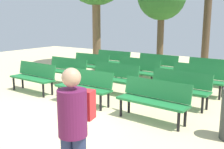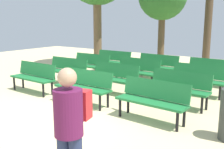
{
  "view_description": "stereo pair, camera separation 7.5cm",
  "coord_description": "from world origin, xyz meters",
  "views": [
    {
      "loc": [
        4.61,
        -3.72,
        2.18
      ],
      "look_at": [
        0.0,
        2.89,
        0.55
      ],
      "focal_mm": 44.24,
      "sensor_mm": 36.0,
      "label": 1
    },
    {
      "loc": [
        4.67,
        -3.68,
        2.18
      ],
      "look_at": [
        0.0,
        2.89,
        0.55
      ],
      "focal_mm": 44.24,
      "sensor_mm": 36.0,
      "label": 2
    }
  ],
  "objects": [
    {
      "name": "bench_r3_c1",
      "position": [
        0.17,
        5.55,
        0.5
      ],
      "size": [
        1.62,
        0.54,
        0.87
      ],
      "rotation": [
        0.0,
        0.0,
        -0.04
      ],
      "color": "#1E7238",
      "rests_on": "ground_plane"
    },
    {
      "name": "bench_r1_c0",
      "position": [
        -1.92,
        2.93,
        0.5
      ],
      "size": [
        1.6,
        0.49,
        0.87
      ],
      "rotation": [
        0.0,
        0.0,
        -0.0
      ],
      "color": "#1E7238",
      "rests_on": "ground_plane"
    },
    {
      "name": "bench_r0_c0",
      "position": [
        -1.97,
        1.6,
        0.5
      ],
      "size": [
        1.61,
        0.53,
        0.87
      ],
      "rotation": [
        0.0,
        0.0,
        -0.03
      ],
      "color": "#1E7238",
      "rests_on": "ground_plane"
    },
    {
      "name": "bench_r0_c2",
      "position": [
        2.07,
        1.5,
        0.5
      ],
      "size": [
        1.62,
        0.56,
        0.87
      ],
      "rotation": [
        0.0,
        0.0,
        -0.05
      ],
      "color": "#1E7238",
      "rests_on": "ground_plane"
    },
    {
      "name": "bench_r2_c0",
      "position": [
        -1.97,
        4.24,
        0.5
      ],
      "size": [
        1.6,
        0.48,
        0.87
      ],
      "rotation": [
        0.0,
        0.0,
        -0.0
      ],
      "color": "#1E7238",
      "rests_on": "ground_plane"
    },
    {
      "name": "bench_r3_c0",
      "position": [
        -1.88,
        5.58,
        0.5
      ],
      "size": [
        1.6,
        0.49,
        0.87
      ],
      "rotation": [
        0.0,
        0.0,
        -0.01
      ],
      "color": "#1E7238",
      "rests_on": "ground_plane"
    },
    {
      "name": "bench_r1_c2",
      "position": [
        2.12,
        2.83,
        0.5
      ],
      "size": [
        1.62,
        0.54,
        0.87
      ],
      "rotation": [
        0.0,
        0.0,
        -0.04
      ],
      "color": "#1E7238",
      "rests_on": "ground_plane"
    },
    {
      "name": "ground_plane",
      "position": [
        0.0,
        0.0,
        0.0
      ],
      "size": [
        24.0,
        24.0,
        0.0
      ],
      "primitive_type": "plane",
      "color": "beige"
    },
    {
      "name": "bench_r3_c2",
      "position": [
        2.16,
        5.54,
        0.5
      ],
      "size": [
        1.61,
        0.51,
        0.87
      ],
      "rotation": [
        0.0,
        0.0,
        -0.02
      ],
      "color": "#1E7238",
      "rests_on": "ground_plane"
    },
    {
      "name": "tree_0",
      "position": [
        0.91,
        9.05,
        1.61
      ],
      "size": [
        0.33,
        0.33,
        3.21
      ],
      "color": "#4C3A28",
      "rests_on": "ground_plane"
    },
    {
      "name": "visitor_with_backpack",
      "position": [
        2.51,
        -1.48,
        0.94
      ],
      "size": [
        0.43,
        0.58,
        1.65
      ],
      "rotation": [
        0.0,
        0.0,
        3.38
      ],
      "color": "navy",
      "rests_on": "ground_plane"
    },
    {
      "name": "bench_r2_c2",
      "position": [
        2.17,
        4.16,
        0.5
      ],
      "size": [
        1.6,
        0.48,
        0.87
      ],
      "rotation": [
        0.0,
        0.0,
        0.0
      ],
      "color": "#1E7238",
      "rests_on": "ground_plane"
    },
    {
      "name": "bench_r1_c1",
      "position": [
        0.06,
        2.89,
        0.5
      ],
      "size": [
        1.61,
        0.52,
        0.87
      ],
      "rotation": [
        0.0,
        0.0,
        -0.03
      ],
      "color": "#1E7238",
      "rests_on": "ground_plane"
    },
    {
      "name": "bench_r2_c1",
      "position": [
        0.08,
        4.25,
        0.5
      ],
      "size": [
        1.62,
        0.55,
        0.87
      ],
      "rotation": [
        0.0,
        0.0,
        -0.05
      ],
      "color": "#1E7238",
      "rests_on": "ground_plane"
    },
    {
      "name": "bench_r0_c1",
      "position": [
        0.05,
        1.58,
        0.5
      ],
      "size": [
        1.6,
        0.48,
        0.87
      ],
      "rotation": [
        0.0,
        0.0,
        -0.0
      ],
      "color": "#1E7238",
      "rests_on": "ground_plane"
    }
  ]
}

